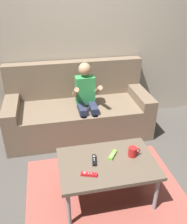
% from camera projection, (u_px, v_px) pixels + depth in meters
% --- Properties ---
extents(ground_plane, '(8.52, 8.52, 0.00)m').
position_uv_depth(ground_plane, '(111.00, 193.00, 2.43)').
color(ground_plane, '#4C4742').
extents(wall_back, '(4.26, 0.05, 2.50)m').
position_uv_depth(wall_back, '(82.00, 35.00, 3.21)').
color(wall_back, '#B2A38E').
rests_on(wall_back, ground).
extents(couch, '(1.89, 0.80, 0.94)m').
position_uv_depth(couch, '(78.00, 111.00, 3.30)').
color(couch, '#75604C').
rests_on(couch, ground).
extents(person_seated_on_couch, '(0.34, 0.42, 1.01)m').
position_uv_depth(person_seated_on_couch, '(86.00, 98.00, 3.02)').
color(person_seated_on_couch, '#282D47').
rests_on(person_seated_on_couch, ground).
extents(coffee_table, '(0.89, 0.60, 0.43)m').
position_uv_depth(coffee_table, '(107.00, 165.00, 2.22)').
color(coffee_table, brown).
rests_on(coffee_table, ground).
extents(area_rug, '(1.57, 1.34, 0.01)m').
position_uv_depth(area_rug, '(106.00, 195.00, 2.40)').
color(area_rug, '#9E4C42').
rests_on(area_rug, ground).
extents(game_remote_red_near_edge, '(0.14, 0.08, 0.03)m').
position_uv_depth(game_remote_red_near_edge, '(89.00, 174.00, 2.04)').
color(game_remote_red_near_edge, red).
rests_on(game_remote_red_near_edge, coffee_table).
extents(game_remote_lime_center, '(0.11, 0.13, 0.03)m').
position_uv_depth(game_remote_lime_center, '(113.00, 155.00, 2.27)').
color(game_remote_lime_center, '#72C638').
rests_on(game_remote_lime_center, coffee_table).
extents(game_remote_black_far_corner, '(0.06, 0.14, 0.03)m').
position_uv_depth(game_remote_black_far_corner, '(94.00, 160.00, 2.20)').
color(game_remote_black_far_corner, black).
rests_on(game_remote_black_far_corner, coffee_table).
extents(coffee_mug, '(0.12, 0.08, 0.09)m').
position_uv_depth(coffee_mug, '(133.00, 152.00, 2.25)').
color(coffee_mug, red).
rests_on(coffee_mug, coffee_table).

